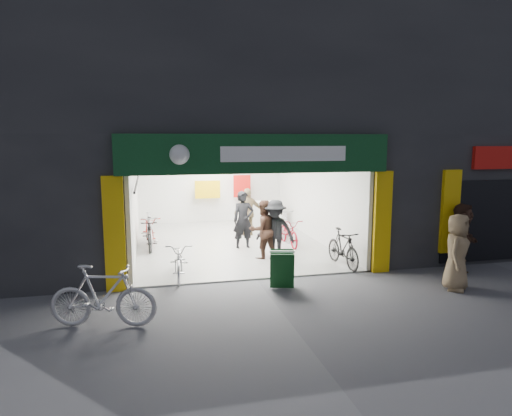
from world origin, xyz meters
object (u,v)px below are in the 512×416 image
object	(u,v)px
bike_right_front	(343,248)
sandwich_board	(282,268)
parked_bike	(103,296)
bike_left_front	(180,260)
pedestrian_near	(457,252)

from	to	relation	value
bike_right_front	sandwich_board	distance (m)	2.45
parked_bike	sandwich_board	distance (m)	4.02
bike_left_front	pedestrian_near	size ratio (longest dim) A/B	1.02
parked_bike	bike_left_front	bearing A→B (deg)	-16.24
pedestrian_near	sandwich_board	xyz separation A→B (m)	(-3.79, 1.01, -0.40)
bike_left_front	parked_bike	bearing A→B (deg)	-115.39
parked_bike	sandwich_board	xyz separation A→B (m)	(3.78, 1.36, -0.12)
sandwich_board	bike_right_front	bearing A→B (deg)	47.76
parked_bike	pedestrian_near	bearing A→B (deg)	-73.30
sandwich_board	bike_left_front	bearing A→B (deg)	165.66
pedestrian_near	sandwich_board	size ratio (longest dim) A/B	2.06
bike_left_front	sandwich_board	xyz separation A→B (m)	(2.23, -1.29, -0.00)
bike_right_front	pedestrian_near	world-z (taller)	pedestrian_near
parked_bike	sandwich_board	size ratio (longest dim) A/B	2.30
bike_right_front	parked_bike	bearing A→B (deg)	-159.29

